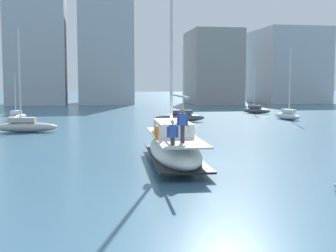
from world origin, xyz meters
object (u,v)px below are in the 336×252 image
object	(u,v)px
moored_sloop_far	(17,116)
moored_cutter_left	(25,125)
main_sailboat	(174,146)
moored_cutter_right	(287,115)
moored_catamaran	(256,110)
moored_sloop_near	(180,117)

from	to	relation	value
moored_sloop_far	moored_cutter_left	bearing A→B (deg)	-78.30
moored_sloop_far	moored_cutter_left	size ratio (longest dim) A/B	0.60
main_sailboat	moored_cutter_right	size ratio (longest dim) A/B	1.68
moored_cutter_left	moored_cutter_right	xyz separation A→B (m)	(27.99, 9.33, -0.03)
main_sailboat	moored_sloop_far	distance (m)	33.45
moored_sloop_far	moored_catamaran	bearing A→B (deg)	11.88
moored_sloop_near	moored_sloop_far	bearing A→B (deg)	161.53
moored_cutter_left	moored_cutter_right	world-z (taller)	moored_cutter_left
moored_cutter_right	moored_sloop_near	bearing A→B (deg)	-173.49
moored_sloop_far	moored_cutter_right	size ratio (longest dim) A/B	0.65
moored_cutter_right	moored_catamaran	bearing A→B (deg)	88.93
moored_sloop_near	moored_cutter_left	bearing A→B (deg)	-152.37
main_sailboat	moored_cutter_left	bearing A→B (deg)	120.17
moored_sloop_near	moored_cutter_right	bearing A→B (deg)	6.51
moored_catamaran	moored_cutter_left	bearing A→B (deg)	-144.20
main_sailboat	moored_cutter_right	distance (m)	32.00
moored_catamaran	moored_sloop_near	bearing A→B (deg)	-136.59
main_sailboat	moored_catamaran	bearing A→B (deg)	64.00
moored_sloop_far	moored_cutter_left	distance (m)	14.10
main_sailboat	moored_sloop_near	xyz separation A→B (m)	(5.05, 24.94, -0.32)
main_sailboat	moored_sloop_far	size ratio (longest dim) A/B	2.60
moored_sloop_far	moored_cutter_left	xyz separation A→B (m)	(2.86, -13.81, 0.13)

